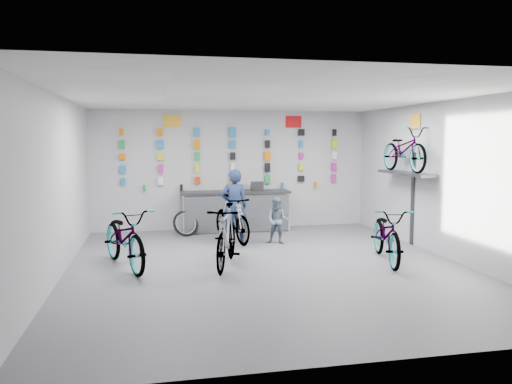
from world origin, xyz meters
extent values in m
plane|color=#57575D|center=(0.00, 0.00, 0.00)|extent=(8.00, 8.00, 0.00)
plane|color=white|center=(0.00, 0.00, 3.00)|extent=(8.00, 8.00, 0.00)
plane|color=#B7B7B9|center=(0.00, 4.00, 1.50)|extent=(7.00, 0.00, 7.00)
plane|color=#B7B7B9|center=(0.00, -4.00, 1.50)|extent=(7.00, 0.00, 7.00)
plane|color=#B7B7B9|center=(-3.50, 0.00, 1.50)|extent=(0.00, 8.00, 8.00)
plane|color=#B7B7B9|center=(3.50, 0.00, 1.50)|extent=(0.00, 8.00, 8.00)
cube|color=black|center=(0.00, 3.55, 0.45)|extent=(2.60, 0.60, 0.90)
cube|color=silver|center=(0.00, 3.25, 0.48)|extent=(2.60, 0.02, 0.90)
cube|color=silver|center=(-1.30, 3.25, 0.48)|extent=(0.04, 0.04, 0.96)
cube|color=silver|center=(1.30, 3.25, 0.48)|extent=(0.04, 0.04, 0.96)
cube|color=black|center=(0.00, 3.55, 0.97)|extent=(2.70, 0.66, 0.06)
cube|color=#2070AE|center=(-2.70, 3.93, 1.25)|extent=(0.10, 0.06, 0.16)
cube|color=white|center=(-1.80, 3.93, 1.25)|extent=(0.13, 0.06, 0.20)
cube|color=red|center=(-0.90, 3.93, 1.25)|extent=(0.13, 0.06, 0.17)
cube|color=orange|center=(0.00, 3.93, 1.25)|extent=(0.15, 0.06, 0.19)
cube|color=#159135|center=(0.90, 3.93, 1.25)|extent=(0.13, 0.06, 0.21)
cube|color=black|center=(1.80, 3.93, 1.25)|extent=(0.17, 0.06, 0.15)
cube|color=#AB2286|center=(2.70, 3.93, 1.25)|extent=(0.12, 0.06, 0.20)
cube|color=#2070AE|center=(-2.70, 3.93, 1.55)|extent=(0.14, 0.06, 0.18)
cube|color=#AB2286|center=(-1.80, 3.93, 1.55)|extent=(0.13, 0.06, 0.22)
cube|color=#BFCE15|center=(-0.90, 3.93, 1.55)|extent=(0.09, 0.06, 0.21)
cube|color=white|center=(0.00, 3.93, 1.55)|extent=(0.09, 0.06, 0.24)
cube|color=black|center=(0.90, 3.93, 1.55)|extent=(0.14, 0.06, 0.23)
cube|color=#BFCE15|center=(1.80, 3.93, 1.55)|extent=(0.11, 0.06, 0.16)
cube|color=#AB2286|center=(2.70, 3.93, 1.55)|extent=(0.13, 0.06, 0.20)
cube|color=orange|center=(-2.70, 3.93, 1.85)|extent=(0.14, 0.06, 0.14)
cube|color=#BFCE15|center=(-1.80, 3.93, 1.85)|extent=(0.16, 0.06, 0.16)
cube|color=#159135|center=(-0.90, 3.93, 1.85)|extent=(0.12, 0.06, 0.21)
cube|color=black|center=(0.00, 3.93, 1.85)|extent=(0.13, 0.06, 0.19)
cube|color=orange|center=(0.90, 3.93, 1.85)|extent=(0.16, 0.06, 0.23)
cube|color=#AB2286|center=(1.80, 3.93, 1.85)|extent=(0.11, 0.06, 0.16)
cube|color=white|center=(2.70, 3.93, 1.85)|extent=(0.13, 0.06, 0.20)
cube|color=#159135|center=(-2.70, 3.93, 2.15)|extent=(0.13, 0.06, 0.20)
cube|color=#2070AE|center=(-1.80, 3.93, 2.15)|extent=(0.16, 0.06, 0.20)
cube|color=orange|center=(-0.90, 3.93, 2.15)|extent=(0.13, 0.06, 0.24)
cube|color=#2070AE|center=(0.00, 3.93, 2.15)|extent=(0.14, 0.06, 0.20)
cube|color=black|center=(0.90, 3.93, 2.15)|extent=(0.12, 0.06, 0.20)
cube|color=#2070AE|center=(1.80, 3.93, 2.15)|extent=(0.09, 0.06, 0.19)
cube|color=#BFCE15|center=(2.70, 3.93, 2.15)|extent=(0.14, 0.06, 0.23)
cube|color=orange|center=(-2.70, 3.93, 2.45)|extent=(0.10, 0.06, 0.15)
cube|color=orange|center=(-1.80, 3.93, 2.45)|extent=(0.13, 0.06, 0.18)
cube|color=#2070AE|center=(-0.90, 3.93, 2.45)|extent=(0.13, 0.06, 0.20)
cube|color=#2070AE|center=(0.00, 3.93, 2.45)|extent=(0.16, 0.06, 0.24)
cube|color=#2070AE|center=(0.90, 3.93, 2.45)|extent=(0.10, 0.06, 0.15)
cube|color=black|center=(1.80, 3.93, 2.45)|extent=(0.16, 0.06, 0.17)
cube|color=black|center=(2.70, 3.93, 2.45)|extent=(0.10, 0.06, 0.17)
cylinder|color=#159135|center=(-2.20, 3.91, 1.08)|extent=(0.07, 0.07, 0.16)
cylinder|color=black|center=(-1.30, 3.91, 1.08)|extent=(0.07, 0.07, 0.16)
cylinder|color=white|center=(0.40, 3.91, 1.08)|extent=(0.07, 0.07, 0.16)
cylinder|color=#2070AE|center=(1.30, 3.91, 1.08)|extent=(0.07, 0.07, 0.16)
cylinder|color=orange|center=(2.20, 3.91, 1.08)|extent=(0.07, 0.07, 0.16)
cube|color=#333338|center=(3.30, 1.20, 1.55)|extent=(0.38, 1.90, 0.06)
cube|color=#333338|center=(3.48, 1.20, 1.00)|extent=(0.04, 0.10, 2.00)
cube|color=gold|center=(-1.50, 3.98, 2.72)|extent=(0.42, 0.02, 0.30)
cube|color=red|center=(1.60, 3.98, 2.72)|extent=(0.42, 0.02, 0.30)
cube|color=gold|center=(3.48, 1.20, 2.65)|extent=(0.02, 0.40, 0.30)
imported|color=gray|center=(-2.49, 0.42, 0.55)|extent=(1.40, 2.20, 1.09)
imported|color=gray|center=(-0.72, 0.10, 0.56)|extent=(1.06, 1.94, 1.12)
imported|color=gray|center=(2.26, -0.11, 0.52)|extent=(1.12, 2.08, 1.04)
imported|color=gray|center=(-0.28, 2.28, 0.52)|extent=(0.95, 1.80, 1.04)
imported|color=gray|center=(3.25, 1.20, 2.05)|extent=(0.63, 1.80, 0.95)
imported|color=#182549|center=(-0.25, 2.16, 0.81)|extent=(0.59, 0.39, 1.62)
imported|color=slate|center=(0.65, 1.85, 0.51)|extent=(0.61, 0.56, 1.02)
torus|color=black|center=(-1.25, 3.17, 0.30)|extent=(0.68, 0.45, 0.61)
torus|color=silver|center=(-1.25, 3.17, 0.30)|extent=(0.55, 0.34, 0.49)
cube|color=black|center=(0.55, 3.55, 1.11)|extent=(0.29, 0.31, 0.22)
camera|label=1|loc=(-1.95, -8.54, 2.26)|focal=35.00mm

